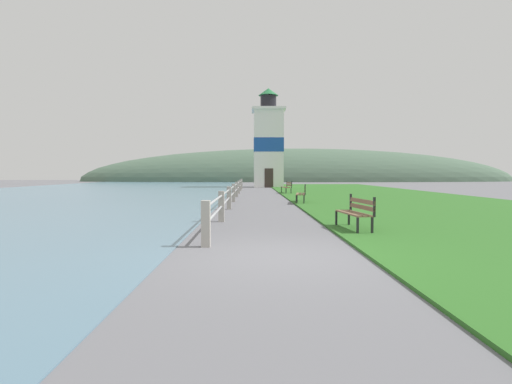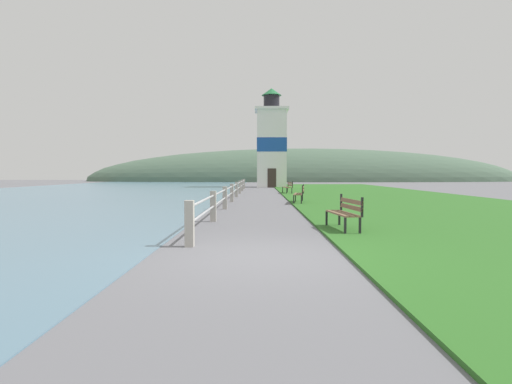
# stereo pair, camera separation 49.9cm
# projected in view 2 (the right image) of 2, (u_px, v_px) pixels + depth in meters

# --- Properties ---
(ground_plane) EXTENTS (160.00, 160.00, 0.00)m
(ground_plane) POSITION_uv_depth(u_px,v_px,m) (261.00, 257.00, 7.25)
(ground_plane) COLOR slate
(grass_verge) EXTENTS (12.00, 54.41, 0.06)m
(grass_verge) POSITION_uv_depth(u_px,v_px,m) (379.00, 197.00, 25.30)
(grass_verge) COLOR #2D6623
(grass_verge) RESTS_ON ground_plane
(water_strip) EXTENTS (24.00, 87.05, 0.01)m
(water_strip) POSITION_uv_depth(u_px,v_px,m) (40.00, 197.00, 25.47)
(water_strip) COLOR slate
(water_strip) RESTS_ON ground_plane
(seawall_railing) EXTENTS (0.18, 30.01, 0.96)m
(seawall_railing) POSITION_uv_depth(u_px,v_px,m) (234.00, 190.00, 23.13)
(seawall_railing) COLOR #A8A399
(seawall_railing) RESTS_ON ground_plane
(park_bench_near) EXTENTS (0.66, 1.67, 0.94)m
(park_bench_near) POSITION_uv_depth(u_px,v_px,m) (345.00, 211.00, 10.44)
(park_bench_near) COLOR brown
(park_bench_near) RESTS_ON ground_plane
(park_bench_midway) EXTENTS (0.73, 1.95, 0.94)m
(park_bench_midway) POSITION_uv_depth(u_px,v_px,m) (300.00, 193.00, 20.05)
(park_bench_midway) COLOR brown
(park_bench_midway) RESTS_ON ground_plane
(park_bench_far) EXTENTS (0.67, 1.88, 0.94)m
(park_bench_far) POSITION_uv_depth(u_px,v_px,m) (288.00, 186.00, 29.43)
(park_bench_far) COLOR brown
(park_bench_far) RESTS_ON ground_plane
(lighthouse) EXTENTS (3.55, 3.55, 10.58)m
(lighthouse) POSITION_uv_depth(u_px,v_px,m) (271.00, 144.00, 42.85)
(lighthouse) COLOR white
(lighthouse) RESTS_ON ground_plane
(distant_hillside) EXTENTS (80.00, 16.00, 12.00)m
(distant_hillside) POSITION_uv_depth(u_px,v_px,m) (303.00, 181.00, 73.38)
(distant_hillside) COLOR #4C6651
(distant_hillside) RESTS_ON ground_plane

